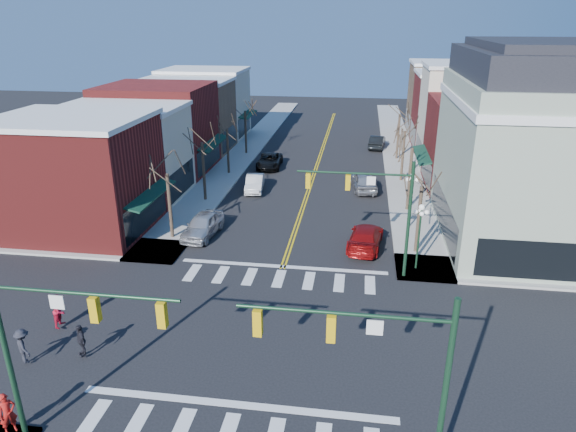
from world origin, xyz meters
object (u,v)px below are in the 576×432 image
at_px(victorian_corner, 545,147).
at_px(pedestrian_red_b, 60,310).
at_px(car_left_near, 203,225).
at_px(pedestrian_red_a, 8,413).
at_px(car_right_far, 377,142).
at_px(car_right_near, 365,237).
at_px(lamppost_midblock, 411,192).
at_px(car_left_far, 270,161).
at_px(car_left_mid, 255,183).
at_px(pedestrian_dark_a, 81,340).
at_px(lamppost_corner, 420,226).
at_px(pedestrian_dark_b, 23,346).
at_px(car_right_mid, 364,181).

xyz_separation_m(victorian_corner, pedestrian_red_b, (-26.50, -14.99, -5.64)).
height_order(car_left_near, pedestrian_red_a, pedestrian_red_a).
distance_m(car_right_far, pedestrian_red_a, 49.43).
bearing_deg(car_right_near, victorian_corner, -157.98).
relative_size(victorian_corner, lamppost_midblock, 3.29).
relative_size(car_left_far, car_right_far, 1.10).
relative_size(car_left_mid, pedestrian_dark_a, 2.67).
height_order(lamppost_corner, car_right_far, lamppost_corner).
relative_size(car_right_far, pedestrian_red_b, 2.64).
height_order(car_right_near, pedestrian_dark_b, pedestrian_dark_b).
xyz_separation_m(car_left_mid, pedestrian_red_a, (-3.19, -29.64, 0.30)).
bearing_deg(car_right_far, car_left_near, 72.70).
distance_m(car_left_near, pedestrian_dark_a, 14.47).
xyz_separation_m(car_left_far, car_right_far, (11.16, 10.04, 0.06)).
bearing_deg(pedestrian_red_b, pedestrian_red_a, -163.40).
bearing_deg(victorian_corner, pedestrian_dark_b, -145.91).
bearing_deg(lamppost_corner, lamppost_midblock, 90.00).
bearing_deg(lamppost_midblock, car_left_near, -167.68).
bearing_deg(car_left_near, car_right_mid, 52.52).
bearing_deg(lamppost_corner, victorian_corner, 35.86).
relative_size(lamppost_midblock, car_right_near, 0.84).
bearing_deg(pedestrian_dark_a, pedestrian_dark_b, -115.22).
height_order(victorian_corner, car_right_near, victorian_corner).
bearing_deg(pedestrian_red_b, car_left_far, -9.40).
bearing_deg(car_right_near, pedestrian_red_a, 62.17).
height_order(lamppost_corner, car_left_far, lamppost_corner).
xyz_separation_m(car_left_mid, pedestrian_dark_b, (-5.20, -25.72, 0.29)).
bearing_deg(car_right_mid, lamppost_midblock, 102.51).
bearing_deg(pedestrian_dark_b, pedestrian_red_a, 155.72).
relative_size(car_right_far, pedestrian_red_a, 2.70).
bearing_deg(victorian_corner, car_right_far, 111.73).
bearing_deg(victorian_corner, car_left_mid, 159.93).
height_order(lamppost_corner, car_right_mid, lamppost_corner).
bearing_deg(car_left_mid, lamppost_corner, -53.53).
bearing_deg(lamppost_midblock, car_left_mid, 150.74).
xyz_separation_m(pedestrian_red_a, pedestrian_red_b, (-2.01, 6.87, 0.02)).
xyz_separation_m(pedestrian_dark_a, pedestrian_dark_b, (-2.28, -0.84, 0.04)).
height_order(lamppost_corner, car_right_near, lamppost_corner).
relative_size(car_right_near, pedestrian_dark_b, 3.06).
xyz_separation_m(car_right_far, pedestrian_dark_a, (-14.08, -42.53, 0.19)).
bearing_deg(car_left_far, victorian_corner, -38.07).
height_order(lamppost_corner, car_left_mid, lamppost_corner).
relative_size(car_left_far, pedestrian_red_b, 2.90).
xyz_separation_m(lamppost_corner, car_right_mid, (-3.30, 15.36, -2.11)).
height_order(car_right_far, pedestrian_red_b, pedestrian_red_b).
bearing_deg(lamppost_corner, pedestrian_dark_b, -146.74).
height_order(car_right_mid, pedestrian_red_b, pedestrian_red_b).
bearing_deg(car_right_mid, car_right_near, 82.92).
height_order(car_left_far, car_right_far, car_right_far).
relative_size(car_left_near, car_right_mid, 0.94).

